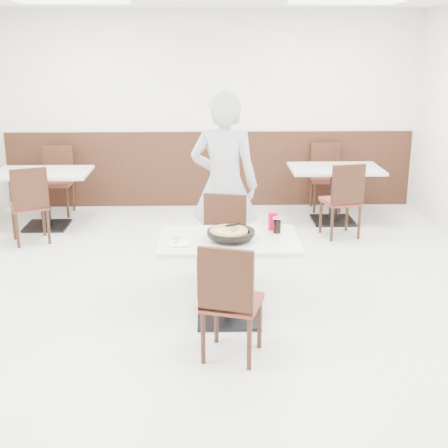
{
  "coord_description": "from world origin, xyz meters",
  "views": [
    {
      "loc": [
        -0.04,
        -5.52,
        2.4
      ],
      "look_at": [
        0.1,
        -0.3,
        0.84
      ],
      "focal_mm": 50.0,
      "sensor_mm": 36.0,
      "label": 1
    }
  ],
  "objects_px": {
    "side_plate": "(180,244)",
    "bg_chair_left_near": "(29,204)",
    "pizza": "(229,233)",
    "bg_chair_right_far": "(326,178)",
    "chair_far": "(221,247)",
    "bg_table_right": "(334,195)",
    "chair_near": "(232,300)",
    "diner_person": "(224,185)",
    "pizza_pan": "(231,235)",
    "red_cup": "(273,221)",
    "bg_table_left": "(45,199)",
    "bg_chair_right_near": "(341,199)",
    "bg_chair_left_far": "(56,181)",
    "main_table": "(229,279)",
    "cola_glass": "(277,226)"
  },
  "relations": [
    {
      "from": "bg_chair_right_near",
      "to": "chair_far",
      "type": "bearing_deg",
      "value": -142.54
    },
    {
      "from": "side_plate",
      "to": "diner_person",
      "type": "height_order",
      "value": "diner_person"
    },
    {
      "from": "pizza_pan",
      "to": "chair_near",
      "type": "bearing_deg",
      "value": -91.2
    },
    {
      "from": "chair_far",
      "to": "bg_table_left",
      "type": "relative_size",
      "value": 0.79
    },
    {
      "from": "cola_glass",
      "to": "bg_chair_right_near",
      "type": "bearing_deg",
      "value": 64.89
    },
    {
      "from": "pizza",
      "to": "bg_chair_left_far",
      "type": "distance_m",
      "value": 4.23
    },
    {
      "from": "chair_near",
      "to": "diner_person",
      "type": "relative_size",
      "value": 0.5
    },
    {
      "from": "chair_near",
      "to": "bg_table_right",
      "type": "height_order",
      "value": "chair_near"
    },
    {
      "from": "pizza",
      "to": "bg_chair_left_far",
      "type": "bearing_deg",
      "value": 122.9
    },
    {
      "from": "pizza_pan",
      "to": "cola_glass",
      "type": "bearing_deg",
      "value": 25.74
    },
    {
      "from": "main_table",
      "to": "pizza",
      "type": "bearing_deg",
      "value": -93.96
    },
    {
      "from": "diner_person",
      "to": "bg_table_left",
      "type": "height_order",
      "value": "diner_person"
    },
    {
      "from": "bg_table_right",
      "to": "bg_chair_left_far",
      "type": "bearing_deg",
      "value": 172.87
    },
    {
      "from": "bg_table_right",
      "to": "diner_person",
      "type": "bearing_deg",
      "value": -129.0
    },
    {
      "from": "chair_near",
      "to": "pizza_pan",
      "type": "bearing_deg",
      "value": 105.94
    },
    {
      "from": "pizza",
      "to": "bg_chair_right_far",
      "type": "height_order",
      "value": "bg_chair_right_far"
    },
    {
      "from": "main_table",
      "to": "pizza_pan",
      "type": "xyz_separation_m",
      "value": [
        0.02,
        -0.05,
        0.42
      ]
    },
    {
      "from": "main_table",
      "to": "bg_table_left",
      "type": "bearing_deg",
      "value": 128.76
    },
    {
      "from": "bg_table_left",
      "to": "bg_chair_left_near",
      "type": "relative_size",
      "value": 1.26
    },
    {
      "from": "chair_far",
      "to": "side_plate",
      "type": "xyz_separation_m",
      "value": [
        -0.36,
        -0.74,
        0.28
      ]
    },
    {
      "from": "pizza",
      "to": "bg_chair_right_near",
      "type": "xyz_separation_m",
      "value": [
        1.48,
        2.42,
        -0.34
      ]
    },
    {
      "from": "bg_chair_right_far",
      "to": "pizza",
      "type": "bearing_deg",
      "value": 69.29
    },
    {
      "from": "side_plate",
      "to": "bg_chair_right_near",
      "type": "bearing_deg",
      "value": 53.35
    },
    {
      "from": "diner_person",
      "to": "bg_chair_left_far",
      "type": "bearing_deg",
      "value": -35.03
    },
    {
      "from": "chair_near",
      "to": "diner_person",
      "type": "height_order",
      "value": "diner_person"
    },
    {
      "from": "pizza_pan",
      "to": "diner_person",
      "type": "distance_m",
      "value": 1.19
    },
    {
      "from": "red_cup",
      "to": "bg_chair_right_far",
      "type": "distance_m",
      "value": 3.58
    },
    {
      "from": "bg_chair_left_far",
      "to": "bg_chair_right_near",
      "type": "bearing_deg",
      "value": 164.83
    },
    {
      "from": "chair_far",
      "to": "bg_table_right",
      "type": "xyz_separation_m",
      "value": [
        1.58,
        2.44,
        -0.1
      ]
    },
    {
      "from": "main_table",
      "to": "chair_near",
      "type": "xyz_separation_m",
      "value": [
        0.0,
        -0.67,
        0.1
      ]
    },
    {
      "from": "pizza_pan",
      "to": "bg_table_right",
      "type": "height_order",
      "value": "pizza_pan"
    },
    {
      "from": "diner_person",
      "to": "bg_chair_right_far",
      "type": "height_order",
      "value": "diner_person"
    },
    {
      "from": "cola_glass",
      "to": "bg_chair_left_far",
      "type": "distance_m",
      "value": 4.33
    },
    {
      "from": "diner_person",
      "to": "cola_glass",
      "type": "bearing_deg",
      "value": 125.22
    },
    {
      "from": "side_plate",
      "to": "bg_chair_left_near",
      "type": "relative_size",
      "value": 0.18
    },
    {
      "from": "bg_chair_left_far",
      "to": "bg_chair_left_near",
      "type": "bearing_deg",
      "value": 89.39
    },
    {
      "from": "diner_person",
      "to": "bg_chair_left_near",
      "type": "bearing_deg",
      "value": -14.75
    },
    {
      "from": "side_plate",
      "to": "diner_person",
      "type": "bearing_deg",
      "value": 72.52
    },
    {
      "from": "bg_chair_left_near",
      "to": "pizza_pan",
      "type": "bearing_deg",
      "value": -67.46
    },
    {
      "from": "chair_near",
      "to": "bg_table_right",
      "type": "relative_size",
      "value": 0.79
    },
    {
      "from": "bg_chair_right_near",
      "to": "bg_chair_left_near",
      "type": "bearing_deg",
      "value": 169.71
    },
    {
      "from": "bg_table_left",
      "to": "bg_chair_left_near",
      "type": "height_order",
      "value": "bg_chair_left_near"
    },
    {
      "from": "side_plate",
      "to": "bg_chair_right_far",
      "type": "distance_m",
      "value": 4.27
    },
    {
      "from": "bg_chair_right_far",
      "to": "bg_table_left",
      "type": "bearing_deg",
      "value": 13.17
    },
    {
      "from": "pizza_pan",
      "to": "pizza",
      "type": "distance_m",
      "value": 0.03
    },
    {
      "from": "main_table",
      "to": "chair_far",
      "type": "bearing_deg",
      "value": 95.24
    },
    {
      "from": "main_table",
      "to": "bg_chair_right_near",
      "type": "xyz_separation_m",
      "value": [
        1.48,
        2.38,
        0.1
      ]
    },
    {
      "from": "chair_far",
      "to": "bg_chair_right_far",
      "type": "relative_size",
      "value": 1.0
    },
    {
      "from": "pizza_pan",
      "to": "bg_table_right",
      "type": "distance_m",
      "value": 3.45
    },
    {
      "from": "chair_near",
      "to": "side_plate",
      "type": "distance_m",
      "value": 0.72
    }
  ]
}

